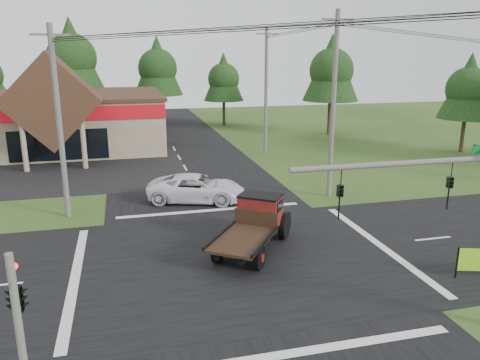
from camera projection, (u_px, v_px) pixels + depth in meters
name	position (u px, v px, depth m)	size (l,w,h in m)	color
ground	(239.00, 260.00, 21.00)	(120.00, 120.00, 0.00)	#284418
road_ns	(239.00, 260.00, 20.99)	(12.00, 120.00, 0.02)	black
road_ew	(239.00, 260.00, 20.99)	(120.00, 12.00, 0.02)	black
parking_apron	(0.00, 175.00, 35.47)	(28.00, 14.00, 0.02)	black
cvs_building	(3.00, 121.00, 44.23)	(30.40, 18.20, 9.19)	gray
traffic_signal_corner	(15.00, 284.00, 11.45)	(0.53, 2.48, 4.40)	#595651
utility_pole_nw	(59.00, 122.00, 25.18)	(2.00, 0.30, 10.50)	#595651
utility_pole_ne	(333.00, 105.00, 28.82)	(2.00, 0.30, 11.50)	#595651
utility_pole_n	(266.00, 90.00, 41.96)	(2.00, 0.30, 11.20)	#595651
tree_row_c	(71.00, 55.00, 54.71)	(7.28, 7.28, 13.13)	#332316
tree_row_d	(158.00, 66.00, 58.36)	(6.16, 6.16, 11.11)	#332316
tree_row_e	(224.00, 77.00, 58.73)	(5.04, 5.04, 9.09)	#332316
tree_side_ne	(332.00, 68.00, 51.38)	(6.16, 6.16, 11.11)	#332316
tree_side_e_near	(469.00, 87.00, 42.39)	(5.04, 5.04, 9.09)	#332316
antique_flatbed_truck	(252.00, 226.00, 21.66)	(2.25, 5.90, 2.47)	#5E0D12
white_pickup	(197.00, 188.00, 29.19)	(2.78, 6.02, 1.67)	white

